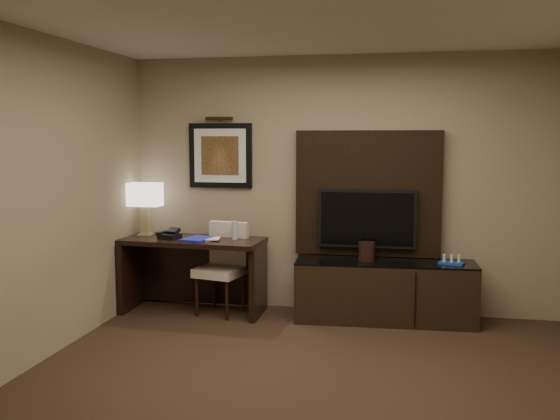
% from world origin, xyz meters
% --- Properties ---
extents(floor, '(4.50, 5.00, 0.01)m').
position_xyz_m(floor, '(0.00, 0.00, -0.01)').
color(floor, '#2F1F15').
rests_on(floor, ground).
extents(ceiling, '(4.50, 5.00, 0.01)m').
position_xyz_m(ceiling, '(0.00, 0.00, 2.70)').
color(ceiling, silver).
rests_on(ceiling, wall_back).
extents(wall_back, '(4.50, 0.01, 2.70)m').
position_xyz_m(wall_back, '(0.00, 2.50, 1.35)').
color(wall_back, gray).
rests_on(wall_back, floor).
extents(wall_front, '(4.50, 0.01, 2.70)m').
position_xyz_m(wall_front, '(0.00, -2.50, 1.35)').
color(wall_front, gray).
rests_on(wall_front, floor).
extents(wall_left, '(0.01, 5.00, 2.70)m').
position_xyz_m(wall_left, '(-2.25, 0.00, 1.35)').
color(wall_left, gray).
rests_on(wall_left, floor).
extents(desk, '(1.51, 0.71, 0.79)m').
position_xyz_m(desk, '(-1.50, 2.10, 0.39)').
color(desk, black).
rests_on(desk, floor).
extents(credenza, '(1.81, 0.59, 0.61)m').
position_xyz_m(credenza, '(0.50, 2.15, 0.31)').
color(credenza, black).
rests_on(credenza, floor).
extents(tv_wall_panel, '(1.50, 0.12, 1.30)m').
position_xyz_m(tv_wall_panel, '(0.30, 2.44, 1.27)').
color(tv_wall_panel, black).
rests_on(tv_wall_panel, wall_back).
extents(tv, '(1.00, 0.08, 0.60)m').
position_xyz_m(tv, '(0.30, 2.34, 1.02)').
color(tv, black).
rests_on(tv, tv_wall_panel).
extents(artwork, '(0.70, 0.04, 0.70)m').
position_xyz_m(artwork, '(-1.30, 2.48, 1.65)').
color(artwork, black).
rests_on(artwork, wall_back).
extents(picture_light, '(0.04, 0.04, 0.30)m').
position_xyz_m(picture_light, '(-1.30, 2.44, 2.05)').
color(picture_light, '#412D15').
rests_on(picture_light, wall_back).
extents(desk_chair, '(0.55, 0.60, 0.93)m').
position_xyz_m(desk_chair, '(-1.20, 2.08, 0.46)').
color(desk_chair, beige).
rests_on(desk_chair, floor).
extents(table_lamp, '(0.40, 0.27, 0.61)m').
position_xyz_m(table_lamp, '(-2.08, 2.22, 1.10)').
color(table_lamp, tan).
rests_on(table_lamp, desk).
extents(desk_phone, '(0.23, 0.22, 0.10)m').
position_xyz_m(desk_phone, '(-1.74, 2.06, 0.84)').
color(desk_phone, black).
rests_on(desk_phone, desk).
extents(blue_folder, '(0.32, 0.38, 0.02)m').
position_xyz_m(blue_folder, '(-1.42, 2.03, 0.80)').
color(blue_folder, '#1A24A9').
rests_on(blue_folder, desk).
extents(book, '(0.16, 0.05, 0.21)m').
position_xyz_m(book, '(-1.35, 2.04, 0.90)').
color(book, gray).
rests_on(book, desk).
extents(water_bottle, '(0.07, 0.07, 0.19)m').
position_xyz_m(water_bottle, '(-1.05, 2.13, 0.89)').
color(water_bottle, silver).
rests_on(water_bottle, desk).
extents(ice_bucket, '(0.18, 0.18, 0.19)m').
position_xyz_m(ice_bucket, '(0.31, 2.16, 0.71)').
color(ice_bucket, black).
rests_on(ice_bucket, credenza).
extents(minibar_tray, '(0.27, 0.20, 0.08)m').
position_xyz_m(minibar_tray, '(1.14, 2.14, 0.66)').
color(minibar_tray, '#173C9A').
rests_on(minibar_tray, credenza).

